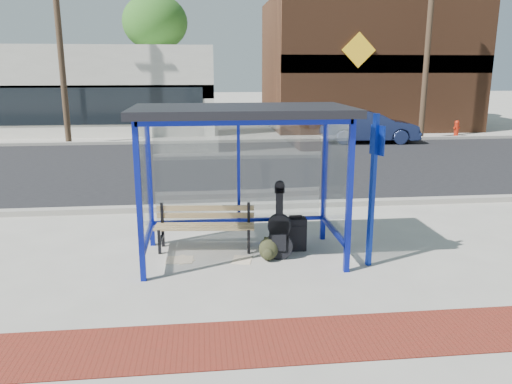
{
  "coord_description": "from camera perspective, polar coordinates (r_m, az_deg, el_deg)",
  "views": [
    {
      "loc": [
        -0.62,
        -7.57,
        2.96
      ],
      "look_at": [
        0.24,
        0.2,
        1.04
      ],
      "focal_mm": 35.0,
      "sensor_mm": 36.0,
      "label": 1
    }
  ],
  "objects": [
    {
      "name": "guitar_bag",
      "position": [
        7.96,
        2.66,
        -4.66
      ],
      "size": [
        0.45,
        0.2,
        1.2
      ],
      "rotation": [
        0.0,
        0.0,
        -0.17
      ],
      "color": "black",
      "rests_on": "ground"
    },
    {
      "name": "curb_near",
      "position": [
        10.88,
        -2.81,
        -1.65
      ],
      "size": [
        60.0,
        0.25,
        0.12
      ],
      "primitive_type": "cube",
      "color": "gray",
      "rests_on": "ground"
    },
    {
      "name": "fire_hydrant",
      "position": [
        24.47,
        21.95,
        6.83
      ],
      "size": [
        0.33,
        0.22,
        0.73
      ],
      "rotation": [
        0.0,
        0.0,
        0.35
      ],
      "color": "#AB1F0C",
      "rests_on": "ground"
    },
    {
      "name": "parked_car",
      "position": [
        21.25,
        12.85,
        7.26
      ],
      "size": [
        4.03,
        1.63,
        1.3
      ],
      "primitive_type": "imported",
      "rotation": [
        0.0,
        0.0,
        1.51
      ],
      "color": "#1B254C",
      "rests_on": "ground"
    },
    {
      "name": "storefront_white",
      "position": [
        26.91,
        -24.9,
        10.54
      ],
      "size": [
        18.0,
        6.04,
        4.0
      ],
      "color": "silver",
      "rests_on": "ground"
    },
    {
      "name": "storefront_brown",
      "position": [
        27.45,
        12.36,
        14.03
      ],
      "size": [
        10.0,
        7.08,
        6.4
      ],
      "color": "#59331E",
      "rests_on": "ground"
    },
    {
      "name": "street_asphalt",
      "position": [
        15.86,
        -3.96,
        3.05
      ],
      "size": [
        60.0,
        10.0,
        0.0
      ],
      "primitive_type": "cube",
      "color": "black",
      "rests_on": "ground"
    },
    {
      "name": "curb_far",
      "position": [
        20.88,
        -4.57,
        5.81
      ],
      "size": [
        60.0,
        0.25,
        0.12
      ],
      "primitive_type": "cube",
      "color": "gray",
      "rests_on": "ground"
    },
    {
      "name": "suitcase",
      "position": [
        8.41,
        4.51,
        -4.81
      ],
      "size": [
        0.35,
        0.24,
        0.61
      ],
      "rotation": [
        0.0,
        0.0,
        0.02
      ],
      "color": "black",
      "rests_on": "ground"
    },
    {
      "name": "bench",
      "position": [
        8.43,
        -5.85,
        -3.64
      ],
      "size": [
        1.68,
        0.56,
        0.78
      ],
      "rotation": [
        0.0,
        0.0,
        -0.1
      ],
      "color": "black",
      "rests_on": "ground"
    },
    {
      "name": "utility_pole_east",
      "position": [
        23.1,
        19.07,
        15.96
      ],
      "size": [
        1.6,
        0.24,
        8.0
      ],
      "color": "#4C3826",
      "rests_on": "ground"
    },
    {
      "name": "tree_mid",
      "position": [
        29.77,
        -11.47,
        18.38
      ],
      "size": [
        3.6,
        3.6,
        7.03
      ],
      "color": "#4C3826",
      "rests_on": "ground"
    },
    {
      "name": "tree_right",
      "position": [
        32.45,
        18.45,
        17.57
      ],
      "size": [
        3.6,
        3.6,
        7.03
      ],
      "color": "#4C3826",
      "rests_on": "ground"
    },
    {
      "name": "backpack",
      "position": [
        7.98,
        1.42,
        -6.61
      ],
      "size": [
        0.35,
        0.33,
        0.37
      ],
      "rotation": [
        0.0,
        0.0,
        -0.22
      ],
      "color": "#272916",
      "rests_on": "ground"
    },
    {
      "name": "sign_post",
      "position": [
        7.66,
        13.24,
        1.06
      ],
      "size": [
        0.15,
        0.28,
        2.34
      ],
      "rotation": [
        0.0,
        0.0,
        0.41
      ],
      "color": "navy",
      "rests_on": "ground"
    },
    {
      "name": "ground",
      "position": [
        8.15,
        -1.52,
        -7.48
      ],
      "size": [
        120.0,
        120.0,
        0.0
      ],
      "primitive_type": "plane",
      "color": "#B2ADA0",
      "rests_on": "ground"
    },
    {
      "name": "newspaper_b",
      "position": [
        8.13,
        -8.74,
        -7.68
      ],
      "size": [
        0.45,
        0.37,
        0.01
      ],
      "primitive_type": "cube",
      "rotation": [
        0.0,
        0.0,
        -0.07
      ],
      "color": "white",
      "rests_on": "ground"
    },
    {
      "name": "brick_paver_strip",
      "position": [
        5.82,
        0.73,
        -16.73
      ],
      "size": [
        60.0,
        1.0,
        0.01
      ],
      "primitive_type": "cube",
      "color": "maroon",
      "rests_on": "ground"
    },
    {
      "name": "far_sidewalk",
      "position": [
        22.77,
        -4.73,
        6.33
      ],
      "size": [
        60.0,
        4.0,
        0.01
      ],
      "primitive_type": "cube",
      "color": "#B2ADA0",
      "rests_on": "ground"
    },
    {
      "name": "bus_shelter",
      "position": [
        7.72,
        -1.67,
        7.19
      ],
      "size": [
        3.3,
        1.8,
        2.42
      ],
      "color": "#0D1992",
      "rests_on": "ground"
    },
    {
      "name": "newspaper_a",
      "position": [
        8.14,
        -8.45,
        -7.65
      ],
      "size": [
        0.43,
        0.44,
        0.01
      ],
      "primitive_type": "cube",
      "rotation": [
        0.0,
        0.0,
        -0.95
      ],
      "color": "white",
      "rests_on": "ground"
    },
    {
      "name": "utility_pole_west",
      "position": [
        21.68,
        -21.54,
        15.95
      ],
      "size": [
        1.6,
        0.24,
        8.0
      ],
      "color": "#4C3826",
      "rests_on": "ground"
    },
    {
      "name": "newspaper_c",
      "position": [
        8.05,
        -1.59,
        -7.75
      ],
      "size": [
        0.37,
        0.44,
        0.01
      ],
      "primitive_type": "cube",
      "rotation": [
        0.0,
        0.0,
        1.36
      ],
      "color": "white",
      "rests_on": "ground"
    }
  ]
}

